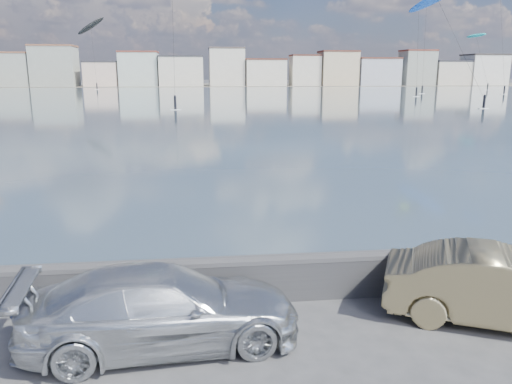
% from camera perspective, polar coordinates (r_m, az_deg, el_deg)
% --- Properties ---
extents(ground, '(700.00, 700.00, 0.00)m').
position_cam_1_polar(ground, '(9.10, -3.57, -19.88)').
color(ground, '#333335').
rests_on(ground, ground).
extents(bay_water, '(500.00, 177.00, 0.00)m').
position_cam_1_polar(bay_water, '(99.22, -6.51, 10.54)').
color(bay_water, '#323E51').
rests_on(bay_water, ground).
extents(far_shore_strip, '(500.00, 60.00, 0.00)m').
position_cam_1_polar(far_shore_strip, '(207.65, -6.66, 12.04)').
color(far_shore_strip, '#4C473D').
rests_on(far_shore_strip, ground).
extents(seawall, '(400.00, 0.36, 1.08)m').
position_cam_1_polar(seawall, '(11.21, -4.38, -9.78)').
color(seawall, '#28282B').
rests_on(seawall, ground).
extents(far_buildings, '(240.79, 13.26, 14.60)m').
position_cam_1_polar(far_buildings, '(193.60, -6.30, 13.73)').
color(far_buildings, beige).
rests_on(far_buildings, ground).
extents(car_silver, '(5.31, 2.53, 1.49)m').
position_cam_1_polar(car_silver, '(9.68, -10.68, -12.84)').
color(car_silver, silver).
rests_on(car_silver, ground).
extents(car_champagne, '(4.86, 3.38, 1.52)m').
position_cam_1_polar(car_champagne, '(11.40, 26.33, -9.83)').
color(car_champagne, '#9D8C60').
rests_on(car_champagne, ground).
extents(kitesurfer_2, '(8.38, 12.17, 22.43)m').
position_cam_1_polar(kitesurfer_2, '(169.67, -18.34, 17.51)').
color(kitesurfer_2, black).
rests_on(kitesurfer_2, ground).
extents(kitesurfer_8, '(3.91, 11.07, 16.44)m').
position_cam_1_polar(kitesurfer_8, '(167.36, 23.87, 15.96)').
color(kitesurfer_8, '#19BFBF').
rests_on(kitesurfer_8, ground).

